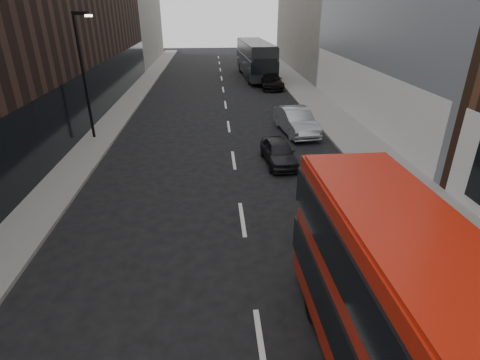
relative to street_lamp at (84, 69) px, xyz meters
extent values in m
cube|color=slate|center=(15.72, 7.00, -4.11)|extent=(3.00, 80.00, 0.15)
cube|color=slate|center=(0.22, 7.00, -4.11)|extent=(2.00, 80.00, 0.15)
cube|color=silver|center=(17.37, 3.00, -2.28)|extent=(0.35, 21.00, 3.80)
cube|color=black|center=(-3.28, 12.00, 2.82)|extent=(5.00, 24.00, 14.00)
cube|color=slate|center=(-3.28, 34.00, 2.32)|extent=(5.00, 20.00, 13.00)
cylinder|color=black|center=(-0.08, 0.00, -0.53)|extent=(0.16, 0.16, 7.00)
cube|color=black|center=(0.32, 0.00, 2.87)|extent=(0.90, 0.15, 0.18)
cube|color=#FFF2CC|center=(0.72, 0.00, 2.75)|extent=(0.35, 0.22, 0.12)
cube|color=black|center=(10.70, -18.24, -1.11)|extent=(2.50, 9.88, 0.98)
cube|color=black|center=(10.62, -13.31, -2.49)|extent=(1.89, 0.11, 1.25)
cube|color=#B21B0A|center=(10.70, -18.24, -0.23)|extent=(2.28, 9.44, 0.12)
cylinder|color=black|center=(9.68, -15.12, -3.74)|extent=(0.28, 0.89, 0.89)
cylinder|color=black|center=(11.61, -15.09, -3.74)|extent=(0.28, 0.89, 0.89)
cube|color=black|center=(11.98, 20.20, -2.11)|extent=(3.25, 11.80, 3.29)
cube|color=black|center=(11.98, 20.20, -2.32)|extent=(3.37, 11.86, 1.17)
cube|color=black|center=(12.28, 14.33, -2.16)|extent=(2.26, 0.20, 1.49)
cube|color=black|center=(11.68, 26.06, -2.16)|extent=(2.26, 0.20, 1.49)
cube|color=black|center=(11.98, 20.20, -0.43)|extent=(3.12, 11.33, 0.12)
cylinder|color=black|center=(10.62, 23.87, -3.65)|extent=(0.37, 1.08, 1.06)
cylinder|color=black|center=(12.97, 23.99, -3.65)|extent=(0.37, 1.08, 1.06)
cylinder|color=black|center=(11.00, 16.40, -3.65)|extent=(0.37, 1.08, 1.06)
cylinder|color=black|center=(13.35, 16.52, -3.65)|extent=(0.37, 1.08, 1.06)
imported|color=black|center=(10.51, -4.55, -3.56)|extent=(1.71, 3.75, 1.25)
imported|color=#929599|center=(12.42, 0.33, -3.39)|extent=(2.31, 5.00, 1.59)
imported|color=black|center=(12.89, 14.54, -3.44)|extent=(2.08, 5.10, 1.48)
camera|label=1|loc=(7.25, -22.34, 3.34)|focal=28.00mm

